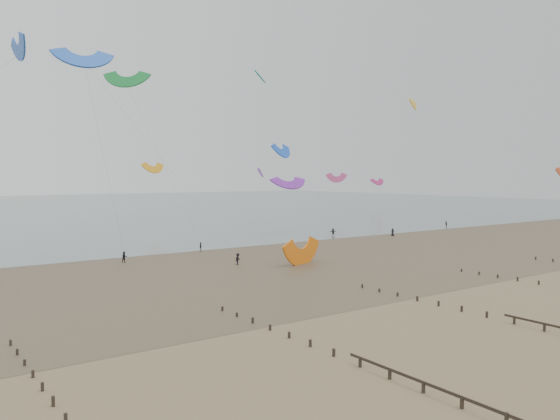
{
  "coord_description": "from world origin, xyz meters",
  "views": [
    {
      "loc": [
        -38.76,
        -32.07,
        12.61
      ],
      "look_at": [
        4.0,
        28.0,
        8.0
      ],
      "focal_mm": 35.0,
      "sensor_mm": 36.0,
      "label": 1
    }
  ],
  "objects": [
    {
      "name": "ground",
      "position": [
        0.0,
        0.0,
        0.0
      ],
      "size": [
        500.0,
        500.0,
        0.0
      ],
      "primitive_type": "plane",
      "color": "brown",
      "rests_on": "ground"
    },
    {
      "name": "sea_and_shore",
      "position": [
        -4.08,
        34.4,
        0.01
      ],
      "size": [
        500.0,
        665.0,
        0.03
      ],
      "color": "#475654",
      "rests_on": "ground"
    },
    {
      "name": "kitesurfers",
      "position": [
        15.43,
        46.72,
        0.8
      ],
      "size": [
        148.26,
        22.04,
        1.67
      ],
      "color": "black",
      "rests_on": "ground"
    },
    {
      "name": "grounded_kite",
      "position": [
        8.86,
        29.26,
        0.0
      ],
      "size": [
        9.09,
        8.05,
        4.17
      ],
      "primitive_type": null,
      "rotation": [
        1.54,
        0.0,
        0.33
      ],
      "color": "orange",
      "rests_on": "ground"
    },
    {
      "name": "kites_airborne",
      "position": [
        -12.2,
        91.25,
        21.23
      ],
      "size": [
        254.11,
        107.71,
        36.09
      ],
      "color": "#C04119",
      "rests_on": "ground"
    }
  ]
}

